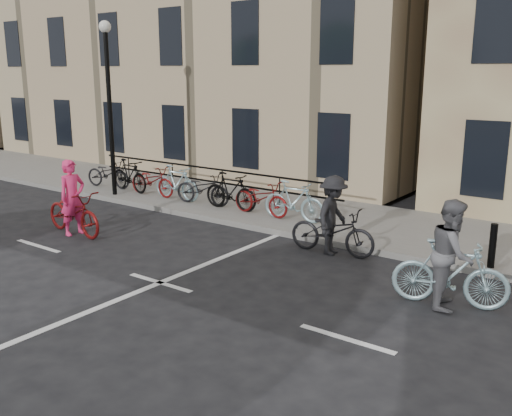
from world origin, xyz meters
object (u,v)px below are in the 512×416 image
Objects in this scene: lamp_post at (108,87)px; cyclist_pink at (73,209)px; cyclist_grey at (451,264)px; cyclist_dark at (333,224)px.

lamp_post is 2.45× the size of cyclist_pink.
cyclist_grey reaches higher than cyclist_pink.
lamp_post is 2.59× the size of cyclist_grey.
cyclist_grey reaches higher than cyclist_dark.
lamp_post reaches higher than cyclist_dark.
cyclist_grey is 1.00× the size of cyclist_dark.
cyclist_grey is (11.33, -2.21, -2.72)m from lamp_post.
lamp_post is 4.91m from cyclist_pink.
cyclist_pink is 9.05m from cyclist_grey.
cyclist_grey is at bearing -11.04° from lamp_post.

